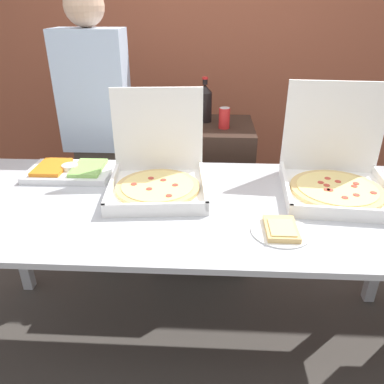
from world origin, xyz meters
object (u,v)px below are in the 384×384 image
pizza_box_near_left (158,173)px  pizza_box_far_left (336,174)px  soda_can_colored (224,118)px  paper_plate_front_left (281,230)px  veggie_tray (70,171)px  soda_bottle (205,103)px  person_guest_plaid (99,134)px  soda_can_silver (155,118)px

pizza_box_near_left → pizza_box_far_left: bearing=-3.8°
pizza_box_far_left → soda_can_colored: 0.79m
pizza_box_near_left → paper_plate_front_left: (0.51, -0.36, -0.07)m
pizza_box_near_left → veggie_tray: (-0.46, 0.13, -0.06)m
soda_bottle → soda_can_colored: 0.19m
person_guest_plaid → soda_can_colored: bearing=178.4°
pizza_box_near_left → soda_can_silver: size_ratio=3.94×
pizza_box_far_left → pizza_box_near_left: size_ratio=1.06×
veggie_tray → soda_can_colored: size_ratio=3.36×
paper_plate_front_left → soda_can_silver: soda_can_silver is taller
soda_bottle → person_guest_plaid: size_ratio=0.16×
pizza_box_near_left → soda_bottle: size_ratio=1.78×
pizza_box_far_left → soda_can_silver: size_ratio=4.16×
soda_can_silver → person_guest_plaid: size_ratio=0.07×
paper_plate_front_left → person_guest_plaid: (-0.97, 1.01, 0.03)m
pizza_box_far_left → soda_can_silver: 1.08m
soda_can_colored → pizza_box_far_left: bearing=-50.5°
paper_plate_front_left → veggie_tray: size_ratio=0.54×
paper_plate_front_left → soda_can_colored: (-0.19, 0.98, 0.15)m
paper_plate_front_left → soda_can_colored: soda_can_colored is taller
soda_bottle → veggie_tray: bearing=-136.4°
veggie_tray → soda_bottle: size_ratio=1.52×
pizza_box_far_left → person_guest_plaid: bearing=158.2°
veggie_tray → soda_bottle: bearing=43.6°
soda_can_silver → pizza_box_near_left: bearing=-81.2°
pizza_box_near_left → soda_can_colored: bearing=57.5°
pizza_box_near_left → soda_can_silver: bearing=93.5°
soda_can_silver → soda_can_colored: bearing=3.7°
paper_plate_front_left → soda_bottle: size_ratio=0.83×
pizza_box_near_left → soda_bottle: bearing=70.0°
pizza_box_far_left → soda_can_colored: (-0.50, 0.60, 0.08)m
veggie_tray → soda_bottle: (0.66, 0.63, 0.20)m
soda_can_colored → person_guest_plaid: bearing=178.4°
pizza_box_far_left → soda_bottle: (-0.62, 0.74, 0.14)m
pizza_box_near_left → soda_bottle: 0.80m
pizza_box_far_left → veggie_tray: size_ratio=1.24×
veggie_tray → soda_can_silver: bearing=51.6°
veggie_tray → soda_bottle: 0.94m
pizza_box_far_left → veggie_tray: (-1.28, 0.11, -0.06)m
paper_plate_front_left → veggie_tray: veggie_tray is taller
veggie_tray → soda_can_colored: soda_can_colored is taller
pizza_box_far_left → person_guest_plaid: (-1.27, 0.62, -0.04)m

